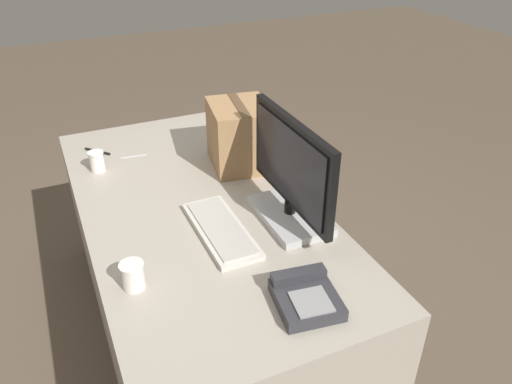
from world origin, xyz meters
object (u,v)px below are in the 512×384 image
at_px(spoon, 128,157).
at_px(pen_marker, 98,151).
at_px(cardboard_box, 240,135).
at_px(monitor, 291,178).
at_px(paper_cup_left, 97,161).
at_px(paper_cup_right, 133,276).
at_px(desk_phone, 306,297).
at_px(keyboard, 221,230).

xyz_separation_m(spoon, pen_marker, (-0.11, -0.13, 0.00)).
bearing_deg(cardboard_box, monitor, -0.28).
xyz_separation_m(monitor, cardboard_box, (-0.50, 0.00, -0.04)).
relative_size(monitor, pen_marker, 4.80).
bearing_deg(paper_cup_left, cardboard_box, 71.89).
bearing_deg(paper_cup_right, monitor, 102.49).
height_order(desk_phone, cardboard_box, cardboard_box).
height_order(keyboard, paper_cup_left, paper_cup_left).
bearing_deg(monitor, keyboard, -94.74).
bearing_deg(paper_cup_right, keyboard, 114.41).
xyz_separation_m(desk_phone, paper_cup_left, (-1.14, -0.45, 0.02)).
height_order(paper_cup_left, paper_cup_right, same).
distance_m(desk_phone, cardboard_box, 0.96).
relative_size(desk_phone, spoon, 1.66).
distance_m(keyboard, paper_cup_right, 0.40).
height_order(paper_cup_right, pen_marker, paper_cup_right).
bearing_deg(keyboard, monitor, 84.55).
relative_size(monitor, paper_cup_right, 6.06).
bearing_deg(spoon, paper_cup_right, 85.03).
distance_m(keyboard, paper_cup_left, 0.76).
distance_m(keyboard, pen_marker, 0.93).
xyz_separation_m(keyboard, paper_cup_right, (0.16, -0.36, 0.03)).
bearing_deg(spoon, keyboard, 109.61).
xyz_separation_m(desk_phone, paper_cup_right, (-0.29, -0.47, 0.02)).
height_order(desk_phone, pen_marker, desk_phone).
bearing_deg(spoon, desk_phone, 109.36).
distance_m(spoon, pen_marker, 0.17).
distance_m(desk_phone, pen_marker, 1.39).
distance_m(cardboard_box, pen_marker, 0.72).
relative_size(paper_cup_right, pen_marker, 0.79).
bearing_deg(paper_cup_left, spoon, 116.81).
bearing_deg(desk_phone, paper_cup_right, -113.78).
xyz_separation_m(paper_cup_right, pen_marker, (-1.03, 0.05, -0.04)).
height_order(keyboard, paper_cup_right, paper_cup_right).
relative_size(monitor, desk_phone, 2.49).
xyz_separation_m(keyboard, spoon, (-0.76, -0.19, -0.01)).
height_order(paper_cup_right, spoon, paper_cup_right).
relative_size(paper_cup_right, spoon, 0.68).
height_order(paper_cup_left, cardboard_box, cardboard_box).
relative_size(spoon, cardboard_box, 0.40).
distance_m(monitor, keyboard, 0.32).
bearing_deg(cardboard_box, spoon, -121.02).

